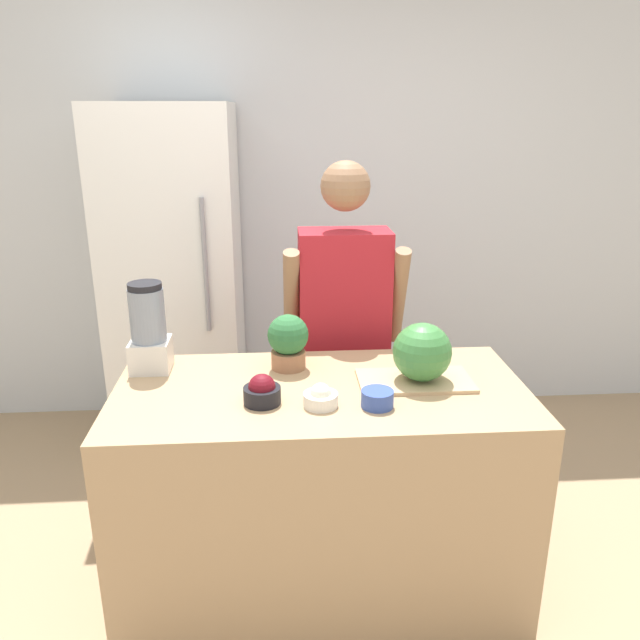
# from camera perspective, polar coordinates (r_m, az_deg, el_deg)

# --- Properties ---
(wall_back) EXTENTS (8.00, 0.06, 2.60)m
(wall_back) POSITION_cam_1_polar(r_m,az_deg,el_deg) (3.80, -1.80, 10.41)
(wall_back) COLOR silver
(wall_back) RESTS_ON ground_plane
(counter_island) EXTENTS (1.51, 0.73, 0.89)m
(counter_island) POSITION_cam_1_polar(r_m,az_deg,el_deg) (2.50, 0.06, -15.48)
(counter_island) COLOR tan
(counter_island) RESTS_ON ground_plane
(refrigerator) EXTENTS (0.68, 0.75, 1.88)m
(refrigerator) POSITION_cam_1_polar(r_m,az_deg,el_deg) (3.51, -12.95, 3.26)
(refrigerator) COLOR white
(refrigerator) RESTS_ON ground_plane
(person) EXTENTS (0.54, 0.26, 1.65)m
(person) POSITION_cam_1_polar(r_m,az_deg,el_deg) (2.86, 2.17, -1.82)
(person) COLOR #4C608C
(person) RESTS_ON ground_plane
(cutting_board) EXTENTS (0.42, 0.23, 0.01)m
(cutting_board) POSITION_cam_1_polar(r_m,az_deg,el_deg) (2.35, 8.66, -5.51)
(cutting_board) COLOR tan
(cutting_board) RESTS_ON counter_island
(watermelon) EXTENTS (0.22, 0.22, 0.22)m
(watermelon) POSITION_cam_1_polar(r_m,az_deg,el_deg) (2.31, 9.32, -2.91)
(watermelon) COLOR #3D7F3D
(watermelon) RESTS_ON cutting_board
(bowl_cherries) EXTENTS (0.13, 0.13, 0.11)m
(bowl_cherries) POSITION_cam_1_polar(r_m,az_deg,el_deg) (2.17, -5.32, -6.53)
(bowl_cherries) COLOR black
(bowl_cherries) RESTS_ON counter_island
(bowl_cream) EXTENTS (0.12, 0.12, 0.08)m
(bowl_cream) POSITION_cam_1_polar(r_m,az_deg,el_deg) (2.14, 0.05, -7.09)
(bowl_cream) COLOR white
(bowl_cream) RESTS_ON counter_island
(bowl_small_blue) EXTENTS (0.11, 0.11, 0.06)m
(bowl_small_blue) POSITION_cam_1_polar(r_m,az_deg,el_deg) (2.15, 5.26, -7.16)
(bowl_small_blue) COLOR #334C9E
(bowl_small_blue) RESTS_ON counter_island
(blender) EXTENTS (0.15, 0.15, 0.35)m
(blender) POSITION_cam_1_polar(r_m,az_deg,el_deg) (2.47, -15.40, -0.86)
(blender) COLOR silver
(blender) RESTS_ON counter_island
(potted_plant) EXTENTS (0.16, 0.16, 0.22)m
(potted_plant) POSITION_cam_1_polar(r_m,az_deg,el_deg) (2.42, -2.93, -1.90)
(potted_plant) COLOR #996647
(potted_plant) RESTS_ON counter_island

